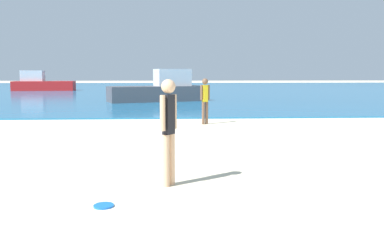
# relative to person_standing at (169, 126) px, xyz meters

# --- Properties ---
(water) EXTENTS (160.00, 60.00, 0.06)m
(water) POSITION_rel_person_standing_xyz_m (0.73, 39.29, -0.94)
(water) COLOR #1E6B9E
(water) RESTS_ON ground
(person_standing) EXTENTS (0.26, 0.33, 1.70)m
(person_standing) POSITION_rel_person_standing_xyz_m (0.00, 0.00, 0.00)
(person_standing) COLOR #DDAD84
(person_standing) RESTS_ON ground
(frisbee) EXTENTS (0.27, 0.27, 0.03)m
(frisbee) POSITION_rel_person_standing_xyz_m (-0.88, -0.97, -0.95)
(frisbee) COLOR blue
(frisbee) RESTS_ON ground
(person_distant) EXTENTS (0.34, 0.22, 1.62)m
(person_distant) POSITION_rel_person_standing_xyz_m (1.24, 7.66, -0.04)
(person_distant) COLOR brown
(person_distant) RESTS_ON ground
(boat_near) EXTENTS (6.22, 3.74, 2.02)m
(boat_near) POSITION_rel_person_standing_xyz_m (-0.67, 18.67, -0.21)
(boat_near) COLOR #4C4C51
(boat_near) RESTS_ON water
(boat_far) EXTENTS (6.15, 2.39, 2.05)m
(boat_far) POSITION_rel_person_standing_xyz_m (-13.21, 35.01, -0.20)
(boat_far) COLOR red
(boat_far) RESTS_ON water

